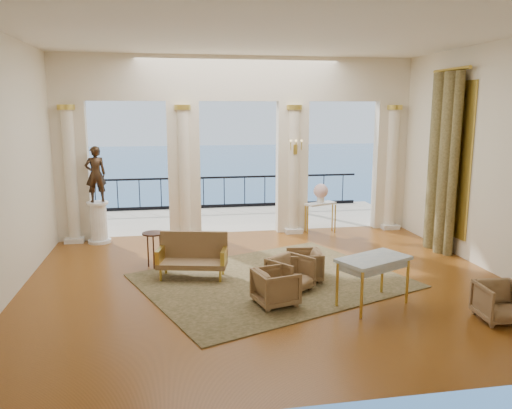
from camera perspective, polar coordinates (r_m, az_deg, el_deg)
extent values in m
plane|color=#4E2B09|center=(9.51, 1.38, -8.85)|extent=(9.00, 9.00, 0.00)
plane|color=#F2E8CB|center=(5.19, 10.19, 0.04)|extent=(9.00, 0.00, 9.00)
plane|color=#F2E8CB|center=(9.24, -27.12, 3.72)|extent=(0.00, 8.00, 8.00)
plane|color=#F2E8CB|center=(10.83, 25.57, 4.73)|extent=(0.00, 8.00, 8.00)
plane|color=white|center=(9.05, 1.52, 19.07)|extent=(9.00, 9.00, 0.00)
cube|color=#F2E3C9|center=(12.77, -2.02, 14.19)|extent=(9.00, 0.30, 1.10)
cube|color=#F2E3C9|center=(12.93, -20.29, 3.49)|extent=(0.80, 0.30, 3.40)
cylinder|color=#F2E3C9|center=(12.77, -20.40, 2.95)|extent=(0.28, 0.28, 3.20)
cylinder|color=gold|center=(12.67, -20.90, 10.36)|extent=(0.40, 0.40, 0.12)
cube|color=silver|center=(13.05, -19.96, -3.76)|extent=(0.45, 0.45, 0.12)
cube|color=#F2E3C9|center=(12.72, -8.23, 3.95)|extent=(0.80, 0.30, 3.40)
cylinder|color=#F2E3C9|center=(12.56, -8.19, 3.40)|extent=(0.28, 0.28, 3.20)
cylinder|color=gold|center=(12.46, -8.40, 10.94)|extent=(0.40, 0.40, 0.12)
cube|color=silver|center=(12.85, -8.00, -3.43)|extent=(0.45, 0.45, 0.12)
cube|color=#F2E3C9|center=(13.11, 4.13, 4.23)|extent=(0.80, 0.30, 3.40)
cylinder|color=#F2E3C9|center=(12.95, 4.32, 3.70)|extent=(0.28, 0.28, 3.20)
cylinder|color=gold|center=(12.85, 4.42, 11.02)|extent=(0.40, 0.40, 0.12)
cube|color=silver|center=(13.23, 4.22, -2.93)|extent=(0.45, 0.45, 0.12)
cube|color=#F2E3C9|center=(14.01, 14.94, 4.32)|extent=(0.80, 0.30, 3.40)
cylinder|color=#F2E3C9|center=(13.86, 15.23, 3.82)|extent=(0.28, 0.28, 3.20)
cylinder|color=gold|center=(13.76, 15.58, 10.65)|extent=(0.40, 0.40, 0.12)
cube|color=silver|center=(14.12, 14.92, -2.39)|extent=(0.45, 0.45, 0.12)
cube|color=#B2A694|center=(15.04, -2.95, -1.66)|extent=(10.00, 3.60, 0.10)
cube|color=black|center=(16.43, -3.67, 3.12)|extent=(9.00, 0.06, 0.06)
cube|color=black|center=(16.58, -3.63, -0.14)|extent=(9.00, 0.06, 0.10)
cylinder|color=black|center=(16.50, -3.65, 1.40)|extent=(0.03, 0.03, 1.00)
cylinder|color=black|center=(16.57, -17.89, 0.93)|extent=(0.03, 0.03, 1.00)
cylinder|color=black|center=(17.42, 9.88, 1.76)|extent=(0.03, 0.03, 1.00)
cylinder|color=#4C3823|center=(15.87, 3.85, 6.84)|extent=(0.20, 0.20, 4.20)
plane|color=#1E4F8A|center=(69.42, -8.40, 3.13)|extent=(160.00, 160.00, 0.00)
cylinder|color=#494221|center=(11.62, 21.69, 4.13)|extent=(0.26, 0.26, 4.00)
cylinder|color=#494221|center=(11.98, 20.41, 4.40)|extent=(0.32, 0.32, 4.00)
cylinder|color=#494221|center=(12.39, 19.52, 4.65)|extent=(0.26, 0.26, 4.00)
cylinder|color=gold|center=(11.99, 21.45, 14.16)|extent=(0.08, 1.40, 0.08)
cube|color=gold|center=(12.08, 21.30, 4.86)|extent=(0.04, 1.60, 3.40)
cube|color=gold|center=(12.75, 4.51, 6.30)|extent=(0.10, 0.04, 0.25)
cylinder|color=gold|center=(12.63, 3.99, 6.72)|extent=(0.02, 0.02, 0.22)
cylinder|color=gold|center=(12.67, 4.61, 6.72)|extent=(0.02, 0.02, 0.22)
cylinder|color=gold|center=(12.70, 5.22, 6.72)|extent=(0.02, 0.02, 0.22)
cube|color=#323419|center=(9.56, 1.86, -8.68)|extent=(5.61, 5.03, 0.02)
imported|color=#4A3823|center=(9.00, 3.94, -7.73)|extent=(0.90, 0.89, 0.68)
imported|color=#4A3823|center=(8.62, 26.14, -9.82)|extent=(0.69, 0.65, 0.66)
imported|color=#4A3823|center=(9.55, 5.56, -6.77)|extent=(0.65, 0.68, 0.64)
imported|color=#4A3823|center=(8.37, 2.27, -9.22)|extent=(0.75, 0.78, 0.67)
cube|color=#4A3823|center=(9.68, -7.30, -6.75)|extent=(1.40, 0.82, 0.10)
cube|color=#4A3823|center=(9.83, -7.09, -4.58)|extent=(1.30, 0.37, 0.54)
cube|color=gold|center=(9.76, -10.89, -5.65)|extent=(0.20, 0.54, 0.25)
cube|color=gold|center=(9.54, -3.68, -5.85)|extent=(0.20, 0.54, 0.25)
cylinder|color=gold|center=(9.65, -10.84, -7.98)|extent=(0.05, 0.05, 0.24)
cylinder|color=gold|center=(9.45, -4.10, -8.22)|extent=(0.05, 0.05, 0.24)
cylinder|color=gold|center=(10.05, -10.26, -7.20)|extent=(0.05, 0.05, 0.24)
cylinder|color=gold|center=(9.86, -3.80, -7.41)|extent=(0.05, 0.05, 0.24)
cube|color=#9AB1C0|center=(8.43, 13.31, -6.10)|extent=(1.36, 1.09, 0.05)
cylinder|color=gold|center=(8.01, 11.99, -10.05)|extent=(0.05, 0.05, 0.76)
cylinder|color=gold|center=(8.79, 16.91, -8.38)|extent=(0.05, 0.05, 0.76)
cylinder|color=gold|center=(8.36, 9.26, -9.04)|extent=(0.05, 0.05, 0.76)
cylinder|color=gold|center=(9.11, 14.23, -7.55)|extent=(0.05, 0.05, 0.76)
cylinder|color=silver|center=(12.80, -17.43, -4.00)|extent=(0.55, 0.55, 0.07)
cylinder|color=silver|center=(12.69, -17.55, -1.95)|extent=(0.40, 0.40, 0.88)
cylinder|color=silver|center=(12.59, -17.67, 0.16)|extent=(0.51, 0.51, 0.06)
imported|color=#322216|center=(12.49, -17.86, 3.31)|extent=(0.57, 0.46, 1.34)
cube|color=silver|center=(13.15, 7.38, 0.10)|extent=(0.90, 0.64, 0.05)
cylinder|color=gold|center=(12.91, 6.43, -1.88)|extent=(0.04, 0.04, 0.75)
cylinder|color=gold|center=(13.39, 8.87, -1.48)|extent=(0.04, 0.04, 0.75)
cylinder|color=gold|center=(13.08, 5.78, -1.70)|extent=(0.04, 0.04, 0.75)
cylinder|color=gold|center=(13.56, 8.21, -1.31)|extent=(0.04, 0.04, 0.75)
cylinder|color=white|center=(13.13, 7.40, 0.71)|extent=(0.19, 0.19, 0.24)
sphere|color=#EFA6B3|center=(13.09, 7.42, 1.54)|extent=(0.38, 0.38, 0.38)
cylinder|color=black|center=(10.36, -11.65, -3.25)|extent=(0.45, 0.45, 0.03)
cylinder|color=black|center=(10.51, -10.87, -5.09)|extent=(0.03, 0.03, 0.71)
cylinder|color=black|center=(10.53, -12.24, -5.12)|extent=(0.03, 0.03, 0.71)
cylinder|color=black|center=(10.31, -11.62, -5.43)|extent=(0.03, 0.03, 0.71)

